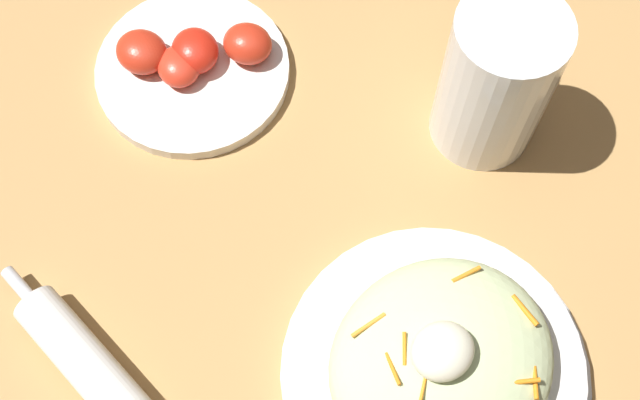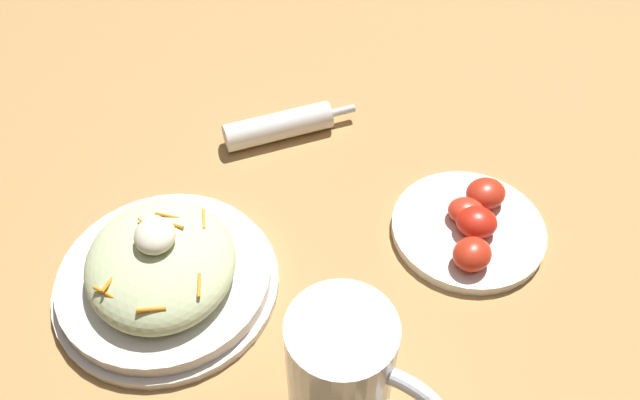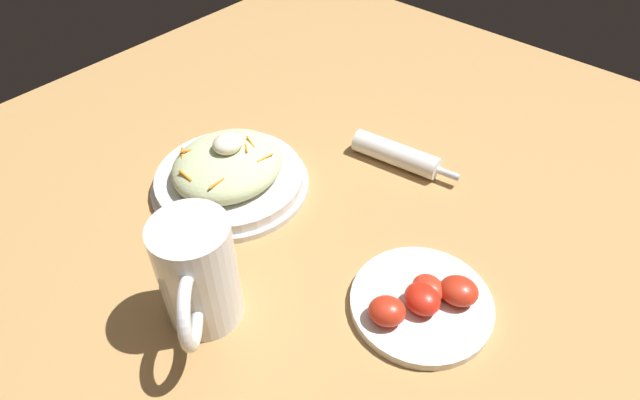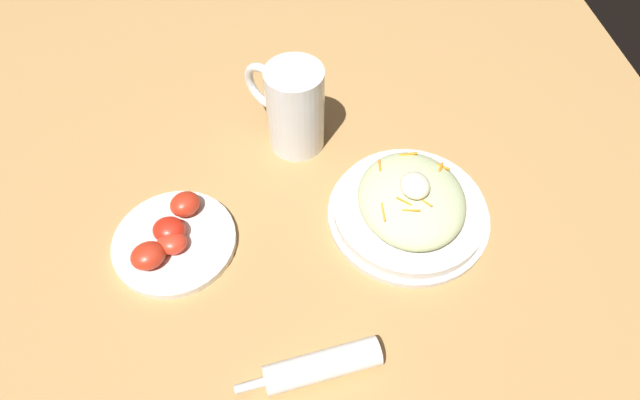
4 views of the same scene
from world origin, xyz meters
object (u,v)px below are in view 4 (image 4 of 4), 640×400
napkin_roll (321,366)px  tomato_plate (172,239)px  beer_mug (294,110)px  salad_plate (410,205)px

napkin_roll → tomato_plate: tomato_plate is taller
beer_mug → tomato_plate: bearing=132.5°
napkin_roll → tomato_plate: (0.21, 0.18, -0.00)m
salad_plate → tomato_plate: (-0.00, 0.34, -0.02)m
napkin_roll → tomato_plate: 0.28m
salad_plate → beer_mug: (0.17, 0.15, 0.04)m
salad_plate → tomato_plate: size_ratio=1.36×
beer_mug → napkin_roll: 0.39m
salad_plate → napkin_roll: 0.26m
salad_plate → tomato_plate: 0.34m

